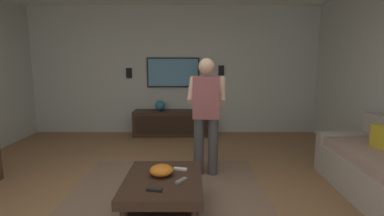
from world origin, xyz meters
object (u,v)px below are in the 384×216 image
object	(u,v)px
coffee_table	(164,187)
wall_speaker_left	(221,70)
wall_speaker_right	(129,73)
media_console	(173,123)
tv	(173,72)
person_standing	(206,110)
bowl	(161,170)
remote_grey	(181,181)
remote_black	(154,190)
vase_round	(160,105)
remote_white	(180,169)

from	to	relation	value
coffee_table	wall_speaker_left	size ratio (longest dim) A/B	4.55
coffee_table	wall_speaker_right	xyz separation A→B (m)	(3.49, 1.10, 1.06)
media_console	tv	xyz separation A→B (m)	(0.24, 0.00, 1.09)
coffee_table	person_standing	distance (m)	1.34
bowl	remote_grey	bearing A→B (deg)	-126.83
remote_black	tv	bearing A→B (deg)	-77.57
tv	wall_speaker_left	world-z (taller)	tv
coffee_table	person_standing	bearing A→B (deg)	-24.74
tv	wall_speaker_right	bearing A→B (deg)	-90.77
coffee_table	wall_speaker_right	size ratio (longest dim) A/B	4.55
vase_round	tv	bearing A→B (deg)	-55.54
media_console	remote_black	xyz separation A→B (m)	(-3.54, -0.06, 0.14)
coffee_table	remote_grey	xyz separation A→B (m)	(-0.10, -0.19, 0.12)
bowl	media_console	bearing A→B (deg)	1.60
coffee_table	remote_grey	size ratio (longest dim) A/B	6.67
media_console	person_standing	distance (m)	2.34
remote_white	wall_speaker_left	xyz separation A→B (m)	(3.28, -0.78, 1.00)
vase_round	wall_speaker_left	bearing A→B (deg)	-81.25
remote_white	media_console	bearing A→B (deg)	110.78
coffee_table	person_standing	xyz separation A→B (m)	(1.08, -0.50, 0.64)
wall_speaker_left	media_console	bearing A→B (deg)	103.44
coffee_table	remote_white	distance (m)	0.30
person_standing	wall_speaker_right	bearing A→B (deg)	38.84
wall_speaker_right	remote_white	bearing A→B (deg)	-158.92
tv	remote_white	world-z (taller)	tv
vase_round	wall_speaker_right	bearing A→B (deg)	73.50
remote_black	vase_round	world-z (taller)	vase_round
coffee_table	remote_black	bearing A→B (deg)	169.87
coffee_table	tv	bearing A→B (deg)	1.90
tv	vase_round	size ratio (longest dim) A/B	5.26
tv	remote_white	size ratio (longest dim) A/B	7.71
remote_white	tv	bearing A→B (deg)	110.39
remote_black	vase_round	bearing A→B (deg)	-73.02
tv	wall_speaker_left	xyz separation A→B (m)	(0.01, -1.06, 0.05)
media_console	person_standing	world-z (taller)	person_standing
coffee_table	tv	world-z (taller)	tv
person_standing	bowl	xyz separation A→B (m)	(-1.01, 0.52, -0.48)
wall_speaker_right	remote_grey	bearing A→B (deg)	-160.28
media_console	bowl	bearing A→B (deg)	1.60
coffee_table	remote_grey	distance (m)	0.24
tv	remote_black	xyz separation A→B (m)	(-3.78, -0.06, -0.95)
media_console	vase_round	bearing A→B (deg)	-99.44
coffee_table	remote_grey	world-z (taller)	remote_grey
wall_speaker_left	coffee_table	bearing A→B (deg)	164.82
bowl	wall_speaker_right	size ratio (longest dim) A/B	1.13
remote_white	vase_round	size ratio (longest dim) A/B	0.68
remote_grey	wall_speaker_right	xyz separation A→B (m)	(3.59, 1.29, 0.94)
person_standing	remote_grey	size ratio (longest dim) A/B	10.93
person_standing	tv	bearing A→B (deg)	19.71
person_standing	bowl	distance (m)	1.23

